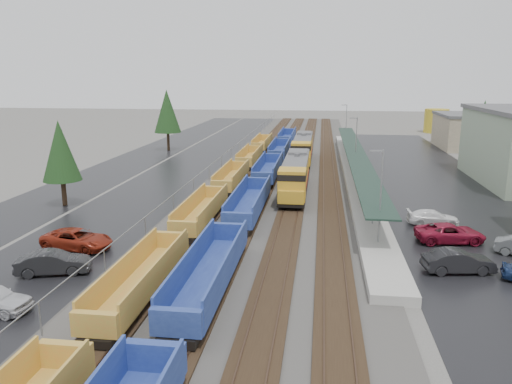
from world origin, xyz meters
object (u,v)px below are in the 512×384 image
parked_car_west_c (77,239)px  well_string_blue (260,184)px  locomotive_trail (303,149)px  parked_car_east_a (458,262)px  parked_car_east_b (450,233)px  well_string_yellow (219,192)px  locomotive_lead (296,175)px  parked_car_west_b (53,263)px  parked_car_east_c (433,218)px  storage_tank (436,121)px

parked_car_west_c → well_string_blue: bearing=-20.6°
locomotive_trail → well_string_blue: bearing=-100.4°
parked_car_east_a → parked_car_east_b: (1.02, 6.67, -0.03)m
well_string_yellow → parked_car_west_c: size_ratio=16.34×
locomotive_lead → parked_car_west_b: bearing=-120.4°
locomotive_lead → parked_car_east_c: bearing=-38.7°
parked_car_east_b → parked_car_east_c: parked_car_east_b is taller
parked_car_west_c → parked_car_east_b: (29.73, 5.55, -0.01)m
well_string_blue → parked_car_east_c: bearing=-29.9°
locomotive_lead → parked_car_west_c: bearing=-127.4°
locomotive_lead → well_string_yellow: bearing=-148.0°
parked_car_west_b → parked_car_west_c: parked_car_west_b is taller
parked_car_west_c → parked_car_east_b: bearing=-69.3°
well_string_blue → parked_car_east_a: (16.58, -21.55, -0.39)m
locomotive_trail → parked_car_east_b: size_ratio=3.33×
locomotive_trail → parked_car_west_b: locomotive_trail is taller
parked_car_west_b → parked_car_east_b: size_ratio=0.88×
locomotive_trail → parked_car_west_b: size_ratio=3.79×
parked_car_east_a → parked_car_east_b: size_ratio=0.87×
parked_car_west_c → parked_car_east_c: size_ratio=1.22×
storage_tank → parked_car_east_c: storage_tank is taller
well_string_blue → storage_tank: bearing=63.7°
locomotive_lead → parked_car_east_a: locomotive_lead is taller
locomotive_lead → parked_car_east_c: (13.25, -10.62, -1.59)m
well_string_blue → parked_car_west_c: bearing=-120.7°
parked_car_east_b → storage_tank: bearing=-18.1°
storage_tank → parked_car_west_b: (-45.30, -94.20, -2.00)m
parked_car_east_b → parked_car_east_c: bearing=-3.0°
storage_tank → parked_car_west_c: (-46.10, -89.14, -2.02)m
storage_tank → parked_car_west_b: size_ratio=1.14×
well_string_blue → parked_car_west_b: 27.89m
locomotive_lead → locomotive_trail: 21.00m
locomotive_lead → parked_car_east_c: size_ratio=4.00×
locomotive_lead → storage_tank: bearing=66.2°
parked_car_east_b → parked_car_east_c: 4.97m
storage_tank → parked_car_east_a: bearing=-100.9°
parked_car_west_c → parked_car_east_a: (28.71, -1.12, 0.01)m
well_string_yellow → parked_car_east_a: size_ratio=19.07×
locomotive_trail → parked_car_east_b: locomotive_trail is taller
locomotive_trail → parked_car_east_b: (13.60, -36.58, -1.49)m
parked_car_west_c → locomotive_trail: bearing=-10.8°
storage_tank → parked_car_east_c: 80.43m
parked_car_west_c → parked_car_east_b: parked_car_west_c is taller
well_string_yellow → parked_car_east_b: bearing=-26.1°
locomotive_trail → parked_car_east_a: (12.58, -43.25, -1.46)m
locomotive_trail → parked_car_east_c: 34.32m
locomotive_lead → parked_car_west_b: size_ratio=3.79×
well_string_blue → storage_tank: 76.67m
storage_tank → parked_car_east_b: 85.21m
storage_tank → parked_car_west_b: 104.55m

